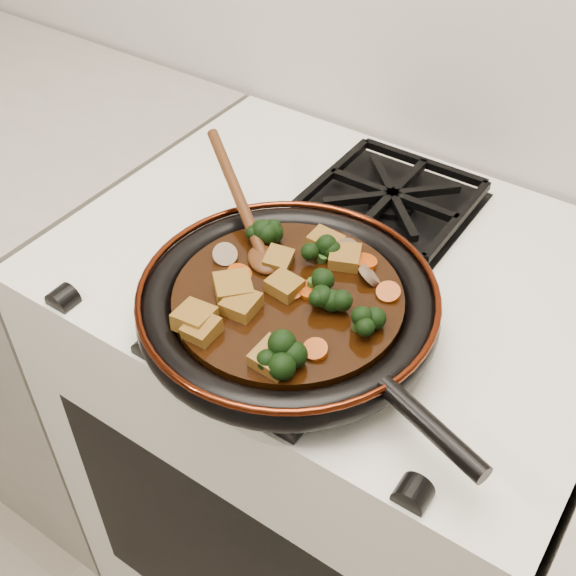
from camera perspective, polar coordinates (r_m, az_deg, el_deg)
The scene contains 32 objects.
stove at distance 1.33m, azimuth 3.32°, elevation -12.44°, with size 0.76×0.60×0.90m, color white.
burner_grate_front at distance 0.90m, azimuth -0.22°, elevation -1.64°, with size 0.23×0.23×0.03m, color black, non-canonical shape.
burner_grate_back at distance 1.09m, azimuth 8.20°, elevation 6.93°, with size 0.23×0.23×0.03m, color black, non-canonical shape.
skillet at distance 0.86m, azimuth 0.08°, elevation -1.34°, with size 0.48×0.36×0.05m.
braising_sauce at distance 0.86m, azimuth -0.00°, elevation -1.03°, with size 0.28×0.28×0.02m, color black.
tofu_cube_0 at distance 0.81m, azimuth -6.80°, elevation -3.29°, with size 0.04×0.03×0.02m, color brown.
tofu_cube_1 at distance 0.89m, azimuth -0.77°, elevation 2.15°, with size 0.04×0.03×0.02m, color brown.
tofu_cube_2 at distance 0.90m, azimuth 4.51°, elevation 2.39°, with size 0.04×0.04×0.02m, color brown.
tofu_cube_3 at distance 0.85m, azimuth -0.27°, elevation 0.09°, with size 0.04×0.03×0.02m, color brown.
tofu_cube_4 at distance 0.92m, azimuth 2.94°, elevation 3.58°, with size 0.04×0.03×0.02m, color brown.
tofu_cube_5 at distance 0.83m, azimuth -3.71°, elevation -1.35°, with size 0.04×0.04×0.02m, color brown.
tofu_cube_6 at distance 0.85m, azimuth -4.35°, elevation -0.06°, with size 0.04×0.04×0.02m, color brown.
tofu_cube_7 at distance 0.77m, azimuth -1.17°, elevation -5.63°, with size 0.04×0.04×0.02m, color brown.
tofu_cube_8 at distance 0.82m, azimuth -7.38°, elevation -2.40°, with size 0.04×0.04×0.02m, color brown.
broccoli_floret_0 at distance 0.85m, azimuth 1.89°, elevation 0.45°, with size 0.06×0.06×0.06m, color black, non-canonical shape.
broccoli_floret_1 at distance 0.92m, azimuth -1.67°, elevation 4.12°, with size 0.06×0.06×0.05m, color black, non-canonical shape.
broccoli_floret_2 at distance 0.83m, azimuth 3.52°, elevation -0.92°, with size 0.05×0.05×0.06m, color black, non-canonical shape.
broccoli_floret_3 at distance 0.89m, azimuth 2.68°, elevation 2.50°, with size 0.06×0.06×0.05m, color black, non-canonical shape.
broccoli_floret_4 at distance 0.77m, azimuth -0.57°, elevation -5.61°, with size 0.06×0.06×0.05m, color black, non-canonical shape.
broccoli_floret_5 at distance 0.81m, azimuth 5.54°, elevation -2.69°, with size 0.05×0.05×0.05m, color black, non-canonical shape.
carrot_coin_0 at distance 0.86m, azimuth 7.93°, elevation -0.36°, with size 0.03×0.03×0.01m, color #A83804.
carrot_coin_1 at distance 0.85m, azimuth 1.74°, elevation -0.18°, with size 0.03×0.03×0.01m, color #A83804.
carrot_coin_2 at distance 0.85m, azimuth 0.37°, elevation -0.14°, with size 0.03×0.03×0.01m, color #A83804.
carrot_coin_3 at distance 0.79m, azimuth 2.18°, elevation -4.90°, with size 0.03×0.03×0.01m, color #A83804.
carrot_coin_4 at distance 0.88m, azimuth -3.88°, elevation 1.10°, with size 0.03×0.03×0.01m, color #A83804.
carrot_coin_5 at distance 0.90m, azimuth 6.06°, elevation 2.05°, with size 0.03×0.03×0.01m, color #A83804.
mushroom_slice_0 at distance 0.91m, azimuth 4.62°, elevation 2.88°, with size 0.03×0.03×0.01m, color brown.
mushroom_slice_1 at distance 0.78m, azimuth -0.80°, elevation -5.30°, with size 0.03×0.03×0.01m, color brown.
mushroom_slice_2 at distance 0.91m, azimuth 4.10°, elevation 3.18°, with size 0.03×0.03×0.01m, color brown.
mushroom_slice_3 at distance 0.90m, azimuth -5.01°, elevation 2.62°, with size 0.03×0.03×0.01m, color brown.
mushroom_slice_4 at distance 0.87m, azimuth 6.47°, elevation 0.98°, with size 0.03×0.03×0.01m, color brown.
wooden_spoon at distance 0.93m, azimuth -3.11°, elevation 5.25°, with size 0.13×0.10×0.22m.
Camera 1 is at (0.37, 1.02, 1.55)m, focal length 45.00 mm.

